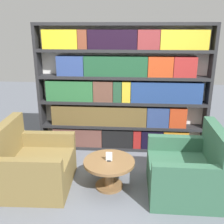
% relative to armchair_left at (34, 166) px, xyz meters
% --- Properties ---
extents(ground_plane, '(14.00, 14.00, 0.00)m').
position_rel_armchair_left_xyz_m(ground_plane, '(1.17, -0.12, -0.30)').
color(ground_plane, slate).
extents(bookshelf, '(2.90, 0.30, 2.18)m').
position_rel_armchair_left_xyz_m(bookshelf, '(1.16, 1.28, 0.77)').
color(bookshelf, silver).
rests_on(bookshelf, ground_plane).
extents(armchair_left, '(0.94, 0.98, 0.92)m').
position_rel_armchair_left_xyz_m(armchair_left, '(0.00, 0.00, 0.00)').
color(armchair_left, olive).
rests_on(armchair_left, ground_plane).
extents(armchair_right, '(0.91, 0.96, 0.92)m').
position_rel_armchair_left_xyz_m(armchair_right, '(2.07, 0.00, 0.00)').
color(armchair_right, '#336047').
rests_on(armchair_right, ground_plane).
extents(coffee_table, '(0.69, 0.69, 0.40)m').
position_rel_armchair_left_xyz_m(coffee_table, '(1.03, 0.05, -0.01)').
color(coffee_table, brown).
rests_on(coffee_table, ground_plane).
extents(table_sign, '(0.09, 0.06, 0.13)m').
position_rel_armchair_left_xyz_m(table_sign, '(1.03, 0.05, 0.15)').
color(table_sign, black).
rests_on(table_sign, coffee_table).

